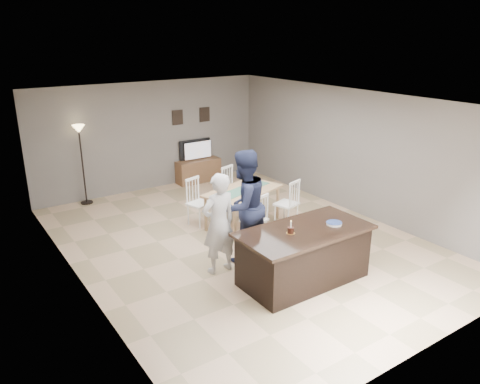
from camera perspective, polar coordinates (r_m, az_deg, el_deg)
floor at (r=9.09m, az=0.06°, el=-6.01°), size 8.00×8.00×0.00m
room_shell at (r=8.51m, az=0.06°, el=4.27°), size 8.00×8.00×8.00m
kitchen_island at (r=7.62m, az=7.76°, el=-7.61°), size 2.15×1.10×0.90m
tv_console at (r=12.59m, az=-5.09°, el=2.59°), size 1.20×0.40×0.60m
television at (r=12.50m, az=-5.32°, el=5.14°), size 0.91×0.12×0.53m
tv_screen_glow at (r=12.43m, az=-5.14°, el=5.10°), size 0.78×0.00×0.78m
picture_frames at (r=12.41m, az=-5.96°, el=9.21°), size 1.10×0.02×0.38m
doorway at (r=5.45m, az=-12.61°, el=-9.83°), size 0.00×2.10×2.65m
woman at (r=7.68m, az=-2.59°, el=-3.87°), size 0.64×0.43×1.72m
man at (r=8.06m, az=0.43°, el=-1.72°), size 1.08×0.90×1.98m
birthday_cake at (r=7.25m, az=6.20°, el=-4.65°), size 0.14×0.14×0.21m
plate_stack at (r=7.68m, az=11.41°, el=-3.77°), size 0.25×0.25×0.04m
dining_table at (r=9.63m, az=0.36°, el=-0.48°), size 2.02×2.20×0.99m
floor_lamp at (r=11.23m, az=-18.91°, el=5.65°), size 0.28×0.28×1.86m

